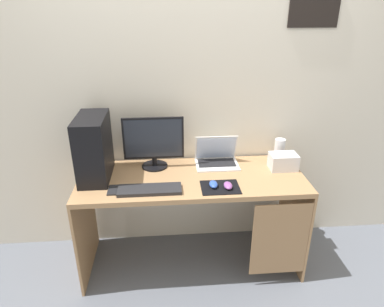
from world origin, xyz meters
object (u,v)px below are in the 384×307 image
at_px(cell_phone, 113,190).
at_px(pc_tower, 94,148).
at_px(laptop, 217,158).
at_px(speaker, 279,150).
at_px(keyboard, 150,190).
at_px(mouse_left, 213,184).
at_px(mouse_right, 228,185).
at_px(monitor, 154,143).
at_px(projector, 283,161).

bearing_deg(cell_phone, pc_tower, 123.24).
relative_size(laptop, speaker, 1.87).
height_order(pc_tower, cell_phone, pc_tower).
bearing_deg(pc_tower, keyboard, -32.15).
bearing_deg(mouse_left, keyboard, -177.32).
bearing_deg(mouse_right, monitor, 143.52).
relative_size(pc_tower, laptop, 1.39).
bearing_deg(keyboard, laptop, 36.98).
xyz_separation_m(keyboard, mouse_left, (0.43, 0.02, 0.01)).
distance_m(monitor, projector, 0.97).
bearing_deg(mouse_left, laptop, 78.33).
distance_m(pc_tower, laptop, 0.91).
height_order(pc_tower, monitor, pc_tower).
xyz_separation_m(pc_tower, keyboard, (0.38, -0.24, -0.21)).
bearing_deg(speaker, projector, -97.13).
bearing_deg(mouse_right, cell_phone, 177.61).
bearing_deg(projector, monitor, 173.60).
height_order(monitor, mouse_left, monitor).
height_order(speaker, mouse_left, speaker).
height_order(pc_tower, projector, pc_tower).
relative_size(monitor, cell_phone, 3.43).
xyz_separation_m(mouse_left, cell_phone, (-0.67, 0.01, -0.02)).
distance_m(monitor, laptop, 0.50).
xyz_separation_m(projector, mouse_left, (-0.56, -0.23, -0.04)).
xyz_separation_m(laptop, speaker, (0.50, 0.04, 0.04)).
relative_size(pc_tower, projector, 2.24).
height_order(keyboard, cell_phone, keyboard).
distance_m(pc_tower, mouse_right, 0.96).
bearing_deg(keyboard, mouse_right, -0.55).
height_order(speaker, mouse_right, speaker).
bearing_deg(monitor, speaker, 3.09).
height_order(monitor, mouse_right, monitor).
height_order(mouse_left, mouse_right, same).
distance_m(laptop, keyboard, 0.63).
xyz_separation_m(laptop, cell_phone, (-0.74, -0.35, -0.04)).
relative_size(mouse_left, cell_phone, 0.74).
distance_m(laptop, cell_phone, 0.82).
bearing_deg(cell_phone, mouse_left, -0.59).
bearing_deg(cell_phone, laptop, 25.25).
bearing_deg(speaker, laptop, -175.81).
relative_size(keyboard, mouse_right, 4.38).
height_order(monitor, keyboard, monitor).
bearing_deg(laptop, cell_phone, -154.75).
distance_m(pc_tower, keyboard, 0.50).
bearing_deg(laptop, mouse_left, -101.67).
bearing_deg(mouse_left, projector, 22.85).
bearing_deg(cell_phone, keyboard, -6.35).
bearing_deg(keyboard, monitor, 85.76).
bearing_deg(projector, keyboard, -165.51).
xyz_separation_m(speaker, keyboard, (-1.00, -0.41, -0.07)).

